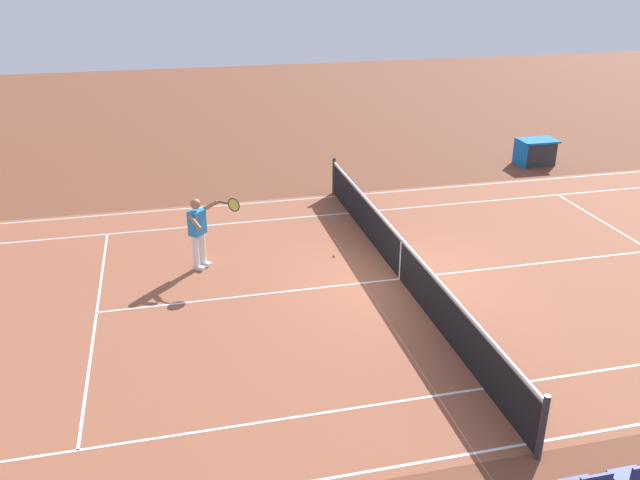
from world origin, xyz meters
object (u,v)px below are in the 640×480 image
(tennis_net, at_px, (401,259))
(tennis_player_near, at_px, (199,230))
(equipment_cart_tarped, at_px, (535,152))
(tennis_ball, at_px, (334,255))

(tennis_net, distance_m, tennis_player_near, 4.52)
(tennis_net, relative_size, equipment_cart_tarped, 9.36)
(tennis_net, distance_m, tennis_ball, 1.90)
(tennis_net, height_order, tennis_ball, tennis_net)
(tennis_ball, height_order, equipment_cart_tarped, equipment_cart_tarped)
(tennis_ball, bearing_deg, tennis_net, 127.19)
(equipment_cart_tarped, bearing_deg, tennis_player_near, 25.30)
(tennis_net, bearing_deg, tennis_player_near, -21.03)
(tennis_player_near, height_order, equipment_cart_tarped, tennis_player_near)
(tennis_player_near, bearing_deg, tennis_net, 158.97)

